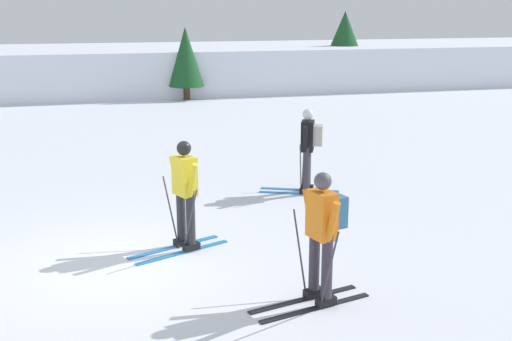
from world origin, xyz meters
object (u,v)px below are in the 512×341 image
object	(u,v)px
conifer_far_centre	(186,57)
skier_orange	(323,231)
conifer_far_right	(345,40)
skier_yellow	(185,192)
skier_black	(308,146)

from	to	relation	value
conifer_far_centre	skier_orange	bearing A→B (deg)	-93.33
skier_orange	conifer_far_centre	bearing A→B (deg)	86.67
conifer_far_right	skier_yellow	bearing A→B (deg)	-118.54
skier_orange	conifer_far_centre	xyz separation A→B (m)	(1.08, 18.65, 0.75)
skier_yellow	conifer_far_right	distance (m)	21.66
skier_black	conifer_far_centre	world-z (taller)	conifer_far_centre
skier_yellow	conifer_far_right	world-z (taller)	conifer_far_right
skier_orange	conifer_far_right	size ratio (longest dim) A/B	0.49
skier_black	conifer_far_centre	size ratio (longest dim) A/B	0.59
conifer_far_right	conifer_far_centre	bearing A→B (deg)	-161.53
skier_black	conifer_far_right	distance (m)	18.20
skier_yellow	conifer_far_centre	xyz separation A→B (m)	(2.48, 16.37, 0.79)
conifer_far_centre	skier_black	bearing A→B (deg)	-88.49
skier_orange	conifer_far_centre	distance (m)	18.70
skier_black	conifer_far_right	size ratio (longest dim) A/B	0.49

